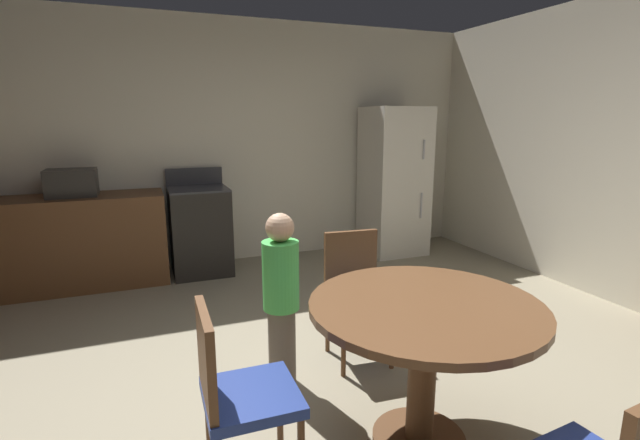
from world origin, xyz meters
The scene contains 10 objects.
ground_plane centered at (0.00, 0.00, 0.00)m, with size 14.00×14.00×0.00m, color gray.
wall_back centered at (0.00, 3.19, 1.35)m, with size 6.12×0.12×2.70m, color silver.
kitchen_counter centered at (-1.78, 2.79, 0.45)m, with size 1.97×0.60×0.90m, color brown.
oven_range centered at (-0.44, 2.80, 0.47)m, with size 0.60×0.60×1.10m.
refrigerator centered at (1.87, 2.74, 0.88)m, with size 0.68×0.68×1.76m.
microwave centered at (-1.60, 2.79, 1.03)m, with size 0.44×0.32×0.26m, color #2D2B28.
dining_table centered at (0.25, -0.35, 0.60)m, with size 1.13×1.13×0.76m.
chair_north centered at (0.33, 0.57, 0.50)m, with size 0.43×0.43×0.87m.
chair_west centered at (-0.68, -0.34, 0.50)m, with size 0.41×0.41×0.87m.
person_child centered at (-0.25, 0.42, 0.58)m, with size 0.30×0.30×1.09m.
Camera 1 is at (-0.98, -2.10, 1.63)m, focal length 25.87 mm.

